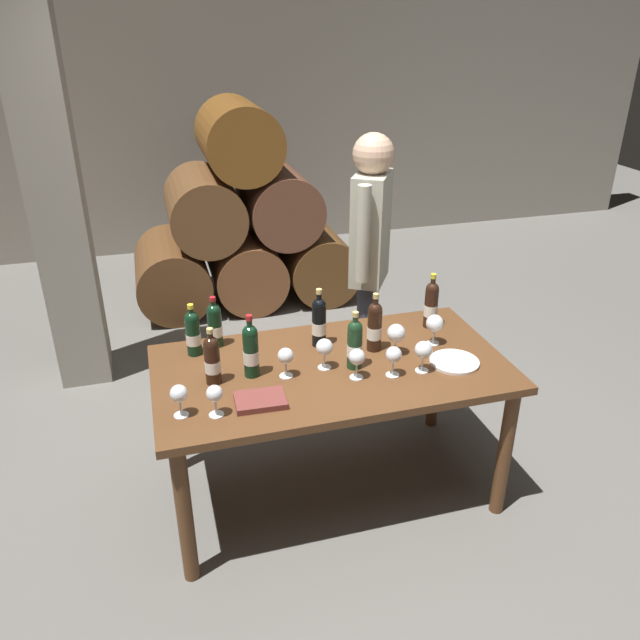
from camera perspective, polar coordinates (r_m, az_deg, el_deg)
ground_plane at (r=3.47m, az=0.94°, el=-15.06°), size 14.00×14.00×0.00m
cellar_back_wall at (r=6.80m, az=-9.79°, el=18.32°), size 10.00×0.24×2.80m
barrel_stack at (r=5.40m, az=-7.08°, el=8.49°), size 1.86×0.90×1.69m
stone_pillar at (r=4.24m, az=-23.07°, el=10.68°), size 0.32×0.32×2.60m
dining_table at (r=3.07m, az=1.03°, el=-5.63°), size 1.70×0.90×0.76m
wine_bottle_0 at (r=3.11m, az=5.01°, el=-0.54°), size 0.07×0.07×0.31m
wine_bottle_1 at (r=2.87m, az=-9.82°, el=-3.58°), size 0.07×0.07×0.28m
wine_bottle_2 at (r=2.95m, az=3.19°, el=-2.17°), size 0.07×0.07×0.29m
wine_bottle_3 at (r=2.90m, az=-6.34°, el=-2.74°), size 0.07×0.07×0.31m
wine_bottle_4 at (r=3.13m, az=-11.53°, el=-1.14°), size 0.07×0.07×0.27m
wine_bottle_5 at (r=3.19m, az=-9.59°, el=-0.42°), size 0.07×0.07×0.27m
wine_bottle_6 at (r=3.39m, az=10.12°, el=1.44°), size 0.07×0.07×0.31m
wine_bottle_7 at (r=3.14m, az=-0.07°, el=-0.13°), size 0.07×0.07×0.31m
wine_glass_0 at (r=3.22m, az=10.44°, el=-0.35°), size 0.09×0.09×0.16m
wine_glass_1 at (r=2.65m, az=-9.60°, el=-6.74°), size 0.07×0.07×0.15m
wine_glass_2 at (r=2.95m, az=0.41°, el=-2.57°), size 0.08×0.08×0.16m
wine_glass_3 at (r=2.87m, az=3.39°, el=-3.47°), size 0.08×0.08×0.15m
wine_glass_4 at (r=2.89m, az=-3.16°, el=-3.37°), size 0.07×0.07×0.15m
wine_glass_5 at (r=2.91m, az=6.74°, el=-3.25°), size 0.08×0.08×0.15m
wine_glass_6 at (r=3.09m, az=6.97°, el=-1.24°), size 0.09×0.09×0.16m
wine_glass_7 at (r=2.67m, az=-12.76°, el=-6.66°), size 0.08×0.08×0.15m
wine_glass_8 at (r=2.96m, az=9.43°, el=-2.77°), size 0.08×0.08×0.16m
tasting_notebook at (r=2.75m, az=-5.47°, el=-7.32°), size 0.23×0.17×0.03m
serving_plate at (r=3.11m, az=12.18°, el=-3.76°), size 0.24×0.24×0.01m
sommelier_presenting at (r=3.68m, az=4.58°, el=6.37°), size 0.32×0.43×1.72m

